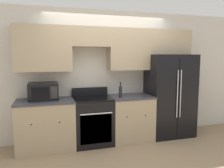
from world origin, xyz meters
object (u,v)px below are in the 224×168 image
Objects in this scene: oven_range at (93,120)px; microwave at (43,91)px; refrigerator at (169,95)px; bottle at (120,91)px.

oven_range is 1.07m from microwave.
microwave is (-2.55, 0.03, 0.19)m from refrigerator.
refrigerator is 5.80× the size of bottle.
oven_range is at bearing -178.30° from refrigerator.
refrigerator is 3.32× the size of microwave.
oven_range is 1.71m from refrigerator.
refrigerator is 1.16m from bottle.
microwave is at bearing 172.47° from bottle.
bottle is (-1.14, -0.16, 0.16)m from refrigerator.
bottle is at bearing -12.08° from oven_range.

